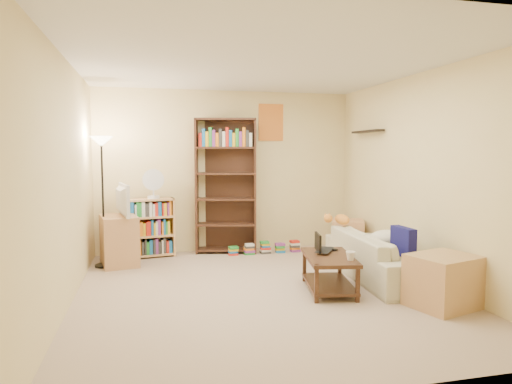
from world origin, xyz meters
TOP-DOWN VIEW (x-y plane):
  - room at (0.00, 0.01)m, footprint 4.50×4.54m
  - sofa at (1.55, 0.19)m, footprint 1.98×0.96m
  - navy_pillow at (1.62, -0.23)m, footprint 0.13×0.37m
  - cream_blanket at (1.69, 0.23)m, footprint 0.51×0.37m
  - tabby_cat at (1.35, 0.93)m, footprint 0.44×0.17m
  - coffee_table at (0.74, -0.17)m, footprint 0.66×0.98m
  - laptop at (0.80, -0.03)m, footprint 0.60×0.59m
  - laptop_screen at (0.67, -0.01)m, footprint 0.07×0.30m
  - mug at (0.87, -0.44)m, footprint 0.13×0.13m
  - tv_remote at (0.89, 0.11)m, footprint 0.07×0.17m
  - tv_stand at (-1.61, 1.61)m, footprint 0.57×0.71m
  - television at (-1.61, 1.61)m, footprint 0.80×0.38m
  - tall_bookshelf at (-0.04, 2.05)m, footprint 0.97×0.50m
  - short_bookshelf at (-1.18, 2.01)m, footprint 0.71×0.38m
  - desk_fan at (-1.13, 1.97)m, footprint 0.31×0.17m
  - floor_lamp at (-1.80, 1.56)m, footprint 0.30×0.30m
  - side_table at (1.72, 1.48)m, footprint 0.60×0.60m
  - end_cabinet at (1.65, -0.92)m, footprint 0.75×0.68m
  - book_stacks at (0.54, 1.83)m, footprint 1.13×0.14m

SIDE VIEW (x-z plane):
  - book_stacks at x=0.54m, z-range -0.01..0.18m
  - coffee_table at x=0.74m, z-range 0.06..0.46m
  - end_cabinet at x=1.65m, z-range 0.00..0.52m
  - side_table at x=1.72m, z-range 0.00..0.53m
  - sofa at x=1.55m, z-range 0.00..0.55m
  - tv_stand at x=-1.61m, z-range 0.00..0.68m
  - tv_remote at x=0.89m, z-range 0.40..0.42m
  - laptop at x=0.80m, z-range 0.40..0.43m
  - short_bookshelf at x=-1.18m, z-range 0.00..0.87m
  - mug at x=0.87m, z-range 0.40..0.50m
  - cream_blanket at x=1.69m, z-range 0.37..0.59m
  - laptop_screen at x=0.67m, z-range 0.42..0.63m
  - navy_pillow at x=1.62m, z-range 0.37..0.69m
  - tabby_cat at x=1.35m, z-range 0.55..0.71m
  - television at x=-1.61m, z-range 0.68..1.12m
  - tall_bookshelf at x=-0.04m, z-range 0.06..2.12m
  - desk_fan at x=-1.13m, z-range 0.89..1.32m
  - floor_lamp at x=-1.80m, z-range 0.52..2.28m
  - room at x=0.00m, z-range 0.36..2.88m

